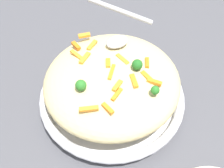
{
  "coord_description": "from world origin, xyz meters",
  "views": [
    {
      "loc": [
        0.22,
        0.36,
        0.61
      ],
      "look_at": [
        0.0,
        0.0,
        0.08
      ],
      "focal_mm": 45.59,
      "sensor_mm": 36.0,
      "label": 1
    }
  ],
  "objects": [
    {
      "name": "ground_plane",
      "position": [
        0.0,
        0.0,
        0.0
      ],
      "size": [
        2.4,
        2.4,
        0.0
      ],
      "primitive_type": "plane",
      "color": "#4C4C51"
    },
    {
      "name": "serving_bowl",
      "position": [
        0.0,
        0.0,
        0.03
      ],
      "size": [
        0.36,
        0.36,
        0.05
      ],
      "color": "silver",
      "rests_on": "ground_plane"
    },
    {
      "name": "pasta_mound",
      "position": [
        0.0,
        0.0,
        0.09
      ],
      "size": [
        0.32,
        0.32,
        0.09
      ],
      "primitive_type": "ellipsoid",
      "color": "#DBC689",
      "rests_on": "serving_bowl"
    },
    {
      "name": "carrot_piece_0",
      "position": [
        0.09,
        0.07,
        0.13
      ],
      "size": [
        0.04,
        0.02,
        0.01
      ],
      "primitive_type": "cube",
      "rotation": [
        0.0,
        0.0,
        5.87
      ],
      "color": "orange",
      "rests_on": "pasta_mound"
    },
    {
      "name": "carrot_piece_1",
      "position": [
        0.06,
        0.08,
        0.13
      ],
      "size": [
        0.01,
        0.03,
        0.01
      ],
      "primitive_type": "cube",
      "rotation": [
        0.0,
        0.0,
        1.75
      ],
      "color": "orange",
      "rests_on": "pasta_mound"
    },
    {
      "name": "carrot_piece_2",
      "position": [
        0.03,
        0.07,
        0.14
      ],
      "size": [
        0.03,
        0.02,
        0.01
      ],
      "primitive_type": "cube",
      "rotation": [
        0.0,
        0.0,
        0.45
      ],
      "color": "orange",
      "rests_on": "pasta_mound"
    },
    {
      "name": "carrot_piece_3",
      "position": [
        0.0,
        -0.09,
        0.13
      ],
      "size": [
        0.03,
        0.03,
        0.01
      ],
      "primitive_type": "cube",
      "rotation": [
        0.0,
        0.0,
        3.67
      ],
      "color": "orange",
      "rests_on": "pasta_mound"
    },
    {
      "name": "carrot_piece_4",
      "position": [
        0.0,
        -0.13,
        0.13
      ],
      "size": [
        0.03,
        0.02,
        0.01
      ],
      "primitive_type": "cube",
      "rotation": [
        0.0,
        0.0,
        2.85
      ],
      "color": "orange",
      "rests_on": "pasta_mound"
    },
    {
      "name": "carrot_piece_5",
      "position": [
        -0.04,
        -0.01,
        0.14
      ],
      "size": [
        0.01,
        0.04,
        0.01
      ],
      "primitive_type": "cube",
      "rotation": [
        0.0,
        0.0,
        1.73
      ],
      "color": "orange",
      "rests_on": "pasta_mound"
    },
    {
      "name": "carrot_piece_6",
      "position": [
        -0.02,
        0.05,
        0.14
      ],
      "size": [
        0.02,
        0.04,
        0.01
      ],
      "primitive_type": "cube",
      "rotation": [
        0.0,
        0.0,
        4.4
      ],
      "color": "orange",
      "rests_on": "pasta_mound"
    },
    {
      "name": "carrot_piece_7",
      "position": [
        0.0,
        -0.02,
        0.14
      ],
      "size": [
        0.02,
        0.03,
        0.01
      ],
      "primitive_type": "cube",
      "rotation": [
        0.0,
        0.0,
        1.05
      ],
      "color": "orange",
      "rests_on": "pasta_mound"
    },
    {
      "name": "carrot_piece_8",
      "position": [
        0.04,
        -0.06,
        0.14
      ],
      "size": [
        0.04,
        0.03,
        0.01
      ],
      "primitive_type": "cube",
      "rotation": [
        0.0,
        0.0,
        3.69
      ],
      "color": "orange",
      "rests_on": "pasta_mound"
    },
    {
      "name": "carrot_piece_9",
      "position": [
        0.03,
        -0.11,
        0.13
      ],
      "size": [
        0.01,
        0.03,
        0.01
      ],
      "primitive_type": "cube",
      "rotation": [
        0.0,
        0.0,
        1.68
      ],
      "color": "orange",
      "rests_on": "pasta_mound"
    },
    {
      "name": "carrot_piece_10",
      "position": [
        0.02,
        0.05,
        0.14
      ],
      "size": [
        0.03,
        0.02,
        0.01
      ],
      "primitive_type": "cube",
      "rotation": [
        0.0,
        0.0,
        3.63
      ],
      "color": "orange",
      "rests_on": "pasta_mound"
    },
    {
      "name": "carrot_piece_11",
      "position": [
        -0.06,
        0.08,
        0.13
      ],
      "size": [
        0.03,
        0.03,
        0.01
      ],
      "primitive_type": "cube",
      "rotation": [
        0.0,
        0.0,
        2.2
      ],
      "color": "orange",
      "rests_on": "pasta_mound"
    },
    {
      "name": "carrot_piece_12",
      "position": [
        0.05,
        -0.08,
        0.13
      ],
      "size": [
        0.02,
        0.04,
        0.01
      ],
      "primitive_type": "cube",
      "rotation": [
        0.0,
        0.0,
        1.81
      ],
      "color": "orange",
      "rests_on": "pasta_mound"
    },
    {
      "name": "carrot_piece_13",
      "position": [
        0.01,
        0.01,
        0.14
      ],
      "size": [
        0.04,
        0.04,
        0.01
      ],
      "primitive_type": "cube",
      "rotation": [
        0.0,
        0.0,
        0.8
      ],
      "color": "orange",
      "rests_on": "pasta_mound"
    },
    {
      "name": "carrot_piece_14",
      "position": [
        -0.05,
        0.06,
        0.13
      ],
      "size": [
        0.01,
        0.04,
        0.01
      ],
      "primitive_type": "cube",
      "rotation": [
        0.0,
        0.0,
        4.79
      ],
      "color": "orange",
      "rests_on": "pasta_mound"
    },
    {
      "name": "carrot_piece_15",
      "position": [
        -0.08,
        0.02,
        0.13
      ],
      "size": [
        0.02,
        0.03,
        0.01
      ],
      "primitive_type": "cube",
      "rotation": [
        0.0,
        0.0,
        4.1
      ],
      "color": "orange",
      "rests_on": "pasta_mound"
    },
    {
      "name": "broccoli_floret_0",
      "position": [
        -0.05,
        0.03,
        0.15
      ],
      "size": [
        0.02,
        0.02,
        0.03
      ],
      "color": "#205B1C",
      "rests_on": "pasta_mound"
    },
    {
      "name": "broccoli_floret_1",
      "position": [
        0.08,
        0.01,
        0.15
      ],
      "size": [
        0.02,
        0.02,
        0.03
      ],
      "color": "#296820",
      "rests_on": "pasta_mound"
    },
    {
      "name": "broccoli_floret_2",
      "position": [
        -0.04,
        0.1,
        0.14
      ],
      "size": [
        0.02,
        0.02,
        0.02
      ],
      "color": "#296820",
      "rests_on": "pasta_mound"
    },
    {
      "name": "serving_spoon",
      "position": [
        -0.07,
        -0.09,
        0.16
      ],
      "size": [
        0.15,
        0.14,
        0.07
      ],
      "color": "#B7B7BC",
      "rests_on": "pasta_mound"
    }
  ]
}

